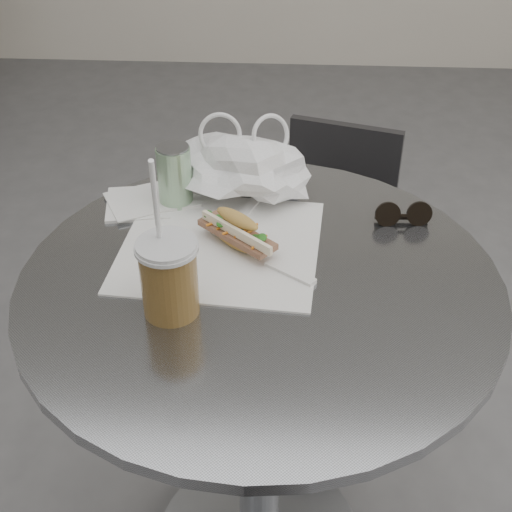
# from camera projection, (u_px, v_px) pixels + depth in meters

# --- Properties ---
(cafe_table) EXTENTS (0.76, 0.76, 0.74)m
(cafe_table) POSITION_uv_depth(u_px,v_px,m) (260.00, 399.00, 1.27)
(cafe_table) COLOR slate
(cafe_table) RESTS_ON ground
(chair_far) EXTENTS (0.36, 0.39, 0.67)m
(chair_far) POSITION_uv_depth(u_px,v_px,m) (324.00, 276.00, 1.83)
(chair_far) COLOR #313134
(chair_far) RESTS_ON ground
(sandwich_paper) EXTENTS (0.35, 0.33, 0.00)m
(sandwich_paper) POSITION_uv_depth(u_px,v_px,m) (221.00, 246.00, 1.18)
(sandwich_paper) COLOR white
(sandwich_paper) RESTS_ON cafe_table
(banh_mi) EXTENTS (0.18, 0.17, 0.06)m
(banh_mi) POSITION_uv_depth(u_px,v_px,m) (237.00, 231.00, 1.16)
(banh_mi) COLOR #B89445
(banh_mi) RESTS_ON sandwich_paper
(iced_coffee) EXTENTS (0.09, 0.09, 0.26)m
(iced_coffee) POSITION_uv_depth(u_px,v_px,m) (169.00, 276.00, 1.01)
(iced_coffee) COLOR olive
(iced_coffee) RESTS_ON cafe_table
(sunglasses) EXTENTS (0.10, 0.03, 0.04)m
(sunglasses) POSITION_uv_depth(u_px,v_px,m) (403.00, 215.00, 1.23)
(sunglasses) COLOR black
(sunglasses) RESTS_ON cafe_table
(plastic_bag) EXTENTS (0.26, 0.23, 0.11)m
(plastic_bag) POSITION_uv_depth(u_px,v_px,m) (245.00, 169.00, 1.28)
(plastic_bag) COLOR white
(plastic_bag) RESTS_ON cafe_table
(napkin_stack) EXTENTS (0.14, 0.14, 0.01)m
(napkin_stack) POSITION_uv_depth(u_px,v_px,m) (139.00, 203.00, 1.28)
(napkin_stack) COLOR white
(napkin_stack) RESTS_ON cafe_table
(drink_can) EXTENTS (0.06, 0.06, 0.12)m
(drink_can) POSITION_uv_depth(u_px,v_px,m) (175.00, 176.00, 1.26)
(drink_can) COLOR #66AA63
(drink_can) RESTS_ON cafe_table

